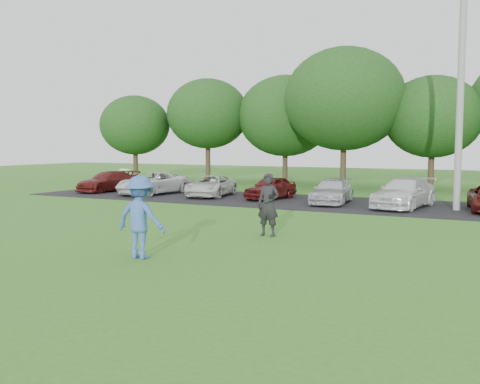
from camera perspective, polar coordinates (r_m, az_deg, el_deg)
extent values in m
plane|color=#376C1E|center=(13.29, -6.88, -6.81)|extent=(100.00, 100.00, 0.00)
cube|color=black|center=(25.03, 9.88, -1.19)|extent=(32.00, 6.50, 0.03)
cylinder|color=gray|center=(23.75, 22.51, 11.31)|extent=(0.28, 0.28, 10.90)
imported|color=#3D62AC|center=(13.02, -10.57, -2.67)|extent=(1.31, 0.78, 1.99)
cylinder|color=white|center=(12.85, -12.16, 2.31)|extent=(0.27, 0.27, 0.07)
imported|color=black|center=(15.89, 3.04, -1.38)|extent=(0.69, 0.46, 1.88)
cube|color=black|center=(15.63, 3.38, -0.47)|extent=(0.14, 0.10, 0.10)
imported|color=#561512|center=(31.56, -13.93, 1.11)|extent=(2.10, 4.13, 1.15)
imported|color=silver|center=(29.30, -9.27, 0.97)|extent=(2.55, 4.61, 1.22)
imported|color=silver|center=(27.77, -3.13, 0.65)|extent=(2.45, 4.16, 1.09)
imported|color=#571313|center=(26.37, 3.29, 0.45)|extent=(1.84, 3.46, 1.12)
imported|color=silver|center=(24.81, 9.80, 0.05)|extent=(1.86, 3.87, 1.09)
imported|color=silver|center=(23.91, 17.11, -0.09)|extent=(2.46, 4.54, 1.25)
cylinder|color=#38281C|center=(41.10, -11.07, 2.76)|extent=(0.36, 0.36, 2.20)
ellipsoid|color=#214C19|center=(41.09, -11.14, 7.01)|extent=(5.20, 5.20, 4.42)
cylinder|color=#38281C|center=(39.17, -3.43, 3.10)|extent=(0.36, 0.36, 2.70)
ellipsoid|color=#214C19|center=(39.20, -3.46, 8.33)|extent=(5.94, 5.94, 5.05)
cylinder|color=#38281C|center=(38.01, 4.83, 2.65)|extent=(0.36, 0.36, 2.20)
ellipsoid|color=#214C19|center=(38.02, 4.87, 8.08)|extent=(6.68, 6.68, 5.68)
cylinder|color=#38281C|center=(33.72, 10.94, 2.68)|extent=(0.36, 0.36, 2.70)
ellipsoid|color=#214C19|center=(33.80, 11.06, 9.70)|extent=(7.42, 7.42, 6.31)
cylinder|color=#38281C|center=(34.10, 19.69, 2.08)|extent=(0.36, 0.36, 2.20)
ellipsoid|color=#214C19|center=(34.10, 19.86, 7.56)|extent=(5.76, 5.76, 4.90)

